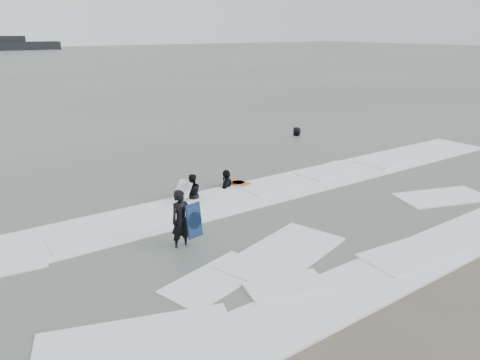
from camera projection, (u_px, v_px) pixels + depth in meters
ground at (353, 271)px, 11.86m from camera, size 320.00×320.00×0.00m
surfer_centre at (182, 248)px, 13.08m from camera, size 0.67×0.47×1.74m
surfer_wading at (192, 200)px, 16.80m from camera, size 0.85×0.72×1.51m
surfer_right_near at (227, 188)px, 18.06m from camera, size 1.15×1.04×1.88m
surfer_right_far at (297, 136)px, 26.61m from camera, size 0.96×0.97×1.69m
surf_foam at (264, 222)px, 14.73m from camera, size 30.03×9.06×0.09m
bodyboards at (208, 195)px, 15.82m from camera, size 4.72×4.47×1.25m
vessel_horizon at (6, 45)px, 129.12m from camera, size 28.34×5.06×3.85m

